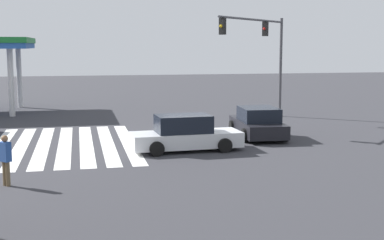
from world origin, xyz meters
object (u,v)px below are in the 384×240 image
object	(u,v)px
car_1	(185,134)
pedestrian	(6,158)
traffic_signal_mast	(264,45)
car_2	(258,123)

from	to	relation	value
car_1	pedestrian	size ratio (longest dim) A/B	2.90
pedestrian	car_1	bearing A→B (deg)	-8.95
traffic_signal_mast	car_1	world-z (taller)	traffic_signal_mast
car_2	traffic_signal_mast	bearing A→B (deg)	-18.11
car_2	pedestrian	xyz separation A→B (m)	(7.03, -10.85, 0.22)
car_2	pedestrian	world-z (taller)	pedestrian
car_1	car_2	world-z (taller)	car_1
traffic_signal_mast	pedestrian	xyz separation A→B (m)	(12.46, -13.04, -3.58)
car_1	car_2	bearing A→B (deg)	28.55
traffic_signal_mast	car_1	size ratio (longest dim) A/B	1.29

